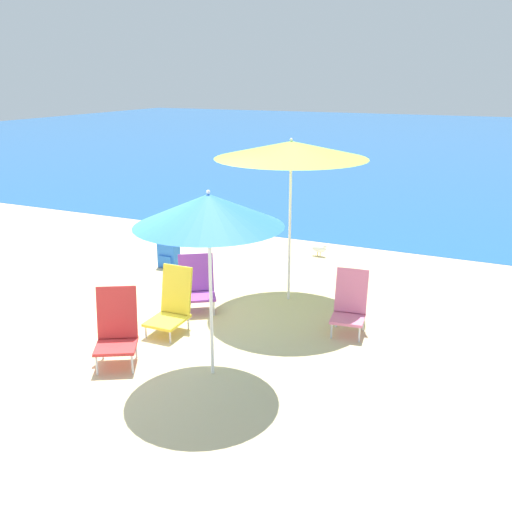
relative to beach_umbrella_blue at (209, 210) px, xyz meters
name	(u,v)px	position (x,y,z in m)	size (l,w,h in m)	color
ground_plane	(117,337)	(-1.52, 0.30, -1.82)	(60.00, 60.00, 0.00)	#D1BA89
sea_water	(430,140)	(-1.52, 25.38, -1.82)	(60.00, 40.00, 0.01)	#1E5699
beach_umbrella_blue	(209,210)	(0.00, 0.00, 0.00)	(1.54, 1.54, 2.03)	white
beach_umbrella_lime	(291,150)	(-0.05, 2.37, 0.33)	(2.10, 2.10, 2.31)	white
beach_chair_pink	(350,303)	(1.05, 1.68, -1.45)	(0.46, 0.54, 0.79)	silver
beach_chair_yellow	(172,304)	(-1.01, 0.78, -1.47)	(0.43, 0.60, 0.81)	silver
beach_chair_purple	(197,283)	(-1.08, 1.50, -1.45)	(0.67, 0.67, 0.76)	silver
beach_chair_red	(117,327)	(-1.11, -0.21, -1.41)	(0.64, 0.67, 0.85)	silver
backpack_blue	(169,255)	(-2.44, 2.86, -1.61)	(0.33, 0.24, 0.43)	blue
seagull	(319,249)	(-0.32, 4.53, -1.68)	(0.27, 0.11, 0.23)	gold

